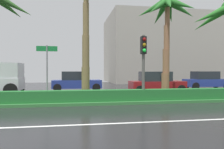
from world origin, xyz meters
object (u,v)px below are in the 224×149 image
Objects in this scene: traffic_signal_median_right at (144,56)px; car_in_traffic_third at (206,80)px; street_name_sign at (47,65)px; car_in_traffic_leading at (76,81)px; car_in_traffic_second at (156,83)px; palm_tree_centre_right at (167,15)px.

car_in_traffic_third is (9.19, 8.67, -1.80)m from traffic_signal_median_right.
traffic_signal_median_right is at bearing -6.53° from street_name_sign.
car_in_traffic_second is (6.25, -3.31, 0.00)m from car_in_traffic_leading.
palm_tree_centre_right is 1.53× the size of car_in_traffic_second.
traffic_signal_median_right is 0.83× the size of car_in_traffic_leading.
car_in_traffic_leading is 1.00× the size of car_in_traffic_second.
car_in_traffic_leading and car_in_traffic_second have the same top height.
palm_tree_centre_right reaches higher than car_in_traffic_leading.
palm_tree_centre_right is 3.82m from traffic_signal_median_right.
car_in_traffic_leading is at bearing -179.46° from car_in_traffic_third.
car_in_traffic_leading is at bearing 152.08° from car_in_traffic_second.
car_in_traffic_second is 1.00× the size of car_in_traffic_third.
street_name_sign is at bearing 173.47° from traffic_signal_median_right.
street_name_sign is at bearing -150.70° from car_in_traffic_third.
traffic_signal_median_right is at bearing -67.59° from car_in_traffic_leading.
traffic_signal_median_right is 12.76m from car_in_traffic_third.
traffic_signal_median_right is 0.83× the size of car_in_traffic_second.
street_name_sign is at bearing -171.44° from palm_tree_centre_right.
street_name_sign is 16.54m from car_in_traffic_third.
car_in_traffic_second is at bearing 30.39° from street_name_sign.
traffic_signal_median_right is at bearing -141.04° from palm_tree_centre_right.
car_in_traffic_leading is (-3.52, 8.55, -1.80)m from traffic_signal_median_right.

